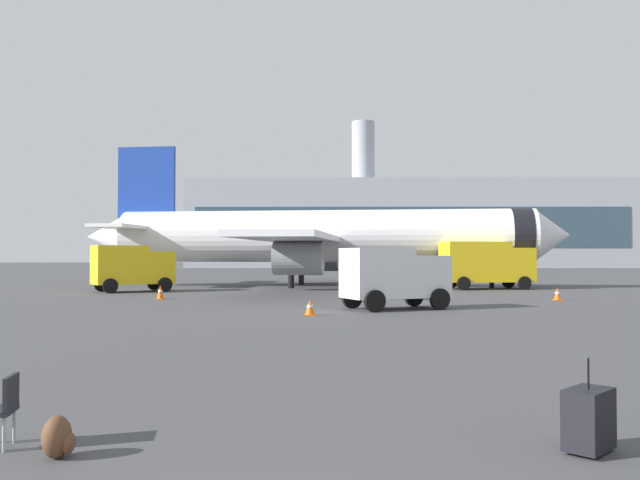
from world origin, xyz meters
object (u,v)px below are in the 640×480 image
(airplane_at_gate, at_px, (320,237))
(rolling_suitcase, at_px, (589,419))
(service_truck, at_px, (132,266))
(fuel_truck, at_px, (486,263))
(safety_cone_mid, at_px, (310,308))
(cargo_van, at_px, (394,275))
(traveller_backpack, at_px, (58,438))
(safety_cone_outer, at_px, (557,294))
(safety_cone_near, at_px, (160,292))
(safety_cone_far, at_px, (374,277))

(airplane_at_gate, relative_size, rolling_suitcase, 32.52)
(service_truck, distance_m, fuel_truck, 23.26)
(airplane_at_gate, xyz_separation_m, safety_cone_mid, (-0.23, -22.82, -3.36))
(cargo_van, height_order, safety_cone_mid, cargo_van)
(fuel_truck, bearing_deg, traveller_backpack, -110.64)
(service_truck, xyz_separation_m, safety_cone_outer, (23.99, -7.58, -1.29))
(safety_cone_mid, xyz_separation_m, rolling_suitcase, (3.67, -17.29, 0.09))
(safety_cone_near, relative_size, traveller_backpack, 1.53)
(cargo_van, bearing_deg, service_truck, 138.98)
(cargo_van, height_order, safety_cone_near, cargo_van)
(safety_cone_near, height_order, rolling_suitcase, rolling_suitcase)
(service_truck, height_order, safety_cone_near, service_truck)
(fuel_truck, xyz_separation_m, safety_cone_far, (-6.51, 14.27, -1.47))
(rolling_suitcase, bearing_deg, fuel_truck, 78.00)
(safety_cone_mid, bearing_deg, rolling_suitcase, -78.03)
(service_truck, relative_size, traveller_backpack, 10.92)
(safety_cone_near, bearing_deg, safety_cone_outer, -1.60)
(rolling_suitcase, bearing_deg, safety_cone_outer, 71.20)
(cargo_van, height_order, safety_cone_outer, cargo_van)
(cargo_van, distance_m, safety_cone_far, 30.77)
(service_truck, bearing_deg, safety_cone_near, -63.08)
(airplane_at_gate, distance_m, rolling_suitcase, 40.39)
(cargo_van, bearing_deg, safety_cone_outer, 31.86)
(safety_cone_far, relative_size, rolling_suitcase, 0.56)
(safety_cone_far, bearing_deg, safety_cone_near, -117.77)
(service_truck, relative_size, safety_cone_mid, 8.73)
(safety_cone_near, xyz_separation_m, safety_cone_mid, (8.01, -9.03, -0.07))
(fuel_truck, bearing_deg, safety_cone_far, 114.51)
(airplane_at_gate, height_order, safety_cone_far, airplane_at_gate)
(safety_cone_outer, bearing_deg, fuel_truck, 95.11)
(rolling_suitcase, bearing_deg, airplane_at_gate, 94.90)
(safety_cone_far, distance_m, traveller_backpack, 51.71)
(safety_cone_far, distance_m, rolling_suitcase, 50.94)
(safety_cone_mid, relative_size, traveller_backpack, 1.25)
(airplane_at_gate, distance_m, service_truck, 13.76)
(fuel_truck, height_order, safety_cone_near, fuel_truck)
(safety_cone_far, bearing_deg, safety_cone_outer, -73.44)
(fuel_truck, height_order, safety_cone_far, fuel_truck)
(airplane_at_gate, height_order, service_truck, airplane_at_gate)
(safety_cone_far, bearing_deg, rolling_suitcase, -91.44)
(safety_cone_far, relative_size, traveller_backpack, 1.28)
(safety_cone_mid, xyz_separation_m, safety_cone_far, (4.95, 33.63, 0.01))
(safety_cone_mid, distance_m, traveller_backpack, 17.72)
(service_truck, bearing_deg, airplane_at_gate, 29.88)
(airplane_at_gate, xyz_separation_m, safety_cone_far, (4.72, 10.81, -3.35))
(fuel_truck, bearing_deg, safety_cone_near, -152.04)
(service_truck, xyz_separation_m, safety_cone_near, (3.56, -7.01, -1.25))
(cargo_van, xyz_separation_m, safety_cone_near, (-11.53, 6.11, -1.09))
(cargo_van, xyz_separation_m, safety_cone_outer, (8.91, 5.54, -1.13))
(airplane_at_gate, height_order, fuel_truck, airplane_at_gate)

